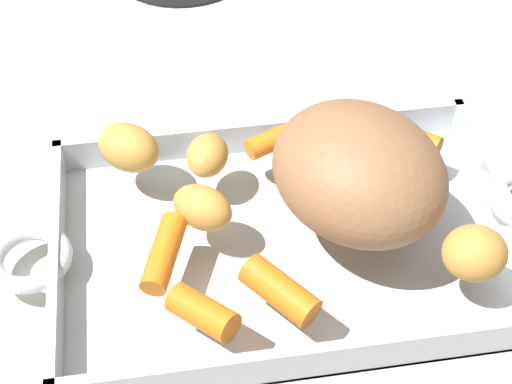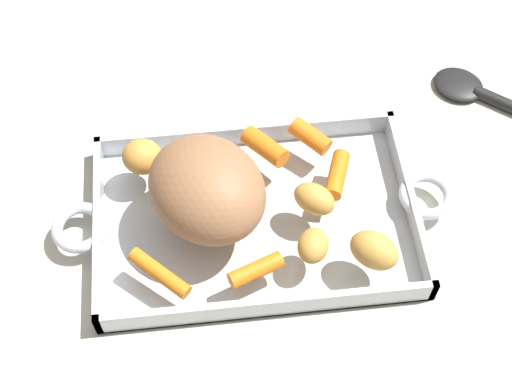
% 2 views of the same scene
% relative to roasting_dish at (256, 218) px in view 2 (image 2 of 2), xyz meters
% --- Properties ---
extents(ground_plane, '(1.96, 1.96, 0.00)m').
position_rel_roasting_dish_xyz_m(ground_plane, '(0.00, 0.00, -0.01)').
color(ground_plane, silver).
extents(roasting_dish, '(0.45, 0.23, 0.03)m').
position_rel_roasting_dish_xyz_m(roasting_dish, '(0.00, 0.00, 0.00)').
color(roasting_dish, silver).
rests_on(roasting_dish, ground_plane).
extents(pork_roast, '(0.17, 0.18, 0.09)m').
position_rel_roasting_dish_xyz_m(pork_roast, '(-0.05, 0.00, 0.07)').
color(pork_roast, '#996945').
rests_on(pork_roast, roasting_dish).
extents(baby_carrot_southwest, '(0.06, 0.04, 0.02)m').
position_rel_roasting_dish_xyz_m(baby_carrot_southwest, '(-0.01, -0.08, 0.03)').
color(baby_carrot_southwest, orange).
rests_on(baby_carrot_southwest, roasting_dish).
extents(baby_carrot_southeast, '(0.05, 0.05, 0.03)m').
position_rel_roasting_dish_xyz_m(baby_carrot_southeast, '(0.07, 0.08, 0.03)').
color(baby_carrot_southeast, orange).
rests_on(baby_carrot_southeast, roasting_dish).
extents(baby_carrot_short, '(0.04, 0.06, 0.02)m').
position_rel_roasting_dish_xyz_m(baby_carrot_short, '(0.09, 0.03, 0.03)').
color(baby_carrot_short, orange).
rests_on(baby_carrot_short, roasting_dish).
extents(baby_carrot_northeast, '(0.06, 0.06, 0.02)m').
position_rel_roasting_dish_xyz_m(baby_carrot_northeast, '(-0.11, -0.07, 0.03)').
color(baby_carrot_northeast, orange).
rests_on(baby_carrot_northeast, roasting_dish).
extents(baby_carrot_northwest, '(0.05, 0.06, 0.03)m').
position_rel_roasting_dish_xyz_m(baby_carrot_northwest, '(0.02, 0.07, 0.03)').
color(baby_carrot_northwest, orange).
rests_on(baby_carrot_northwest, roasting_dish).
extents(potato_golden_large, '(0.06, 0.06, 0.04)m').
position_rel_roasting_dish_xyz_m(potato_golden_large, '(0.11, -0.08, 0.04)').
color(potato_golden_large, gold).
rests_on(potato_golden_large, roasting_dish).
extents(potato_corner, '(0.04, 0.05, 0.03)m').
position_rel_roasting_dish_xyz_m(potato_corner, '(0.05, -0.06, 0.04)').
color(potato_corner, gold).
rests_on(potato_corner, roasting_dish).
extents(potato_golden_small, '(0.06, 0.05, 0.03)m').
position_rel_roasting_dish_xyz_m(potato_golden_small, '(0.06, -0.01, 0.04)').
color(potato_golden_small, gold).
rests_on(potato_golden_small, roasting_dish).
extents(potato_near_roast, '(0.05, 0.05, 0.04)m').
position_rel_roasting_dish_xyz_m(potato_near_roast, '(-0.12, 0.07, 0.04)').
color(potato_near_roast, gold).
rests_on(potato_near_roast, roasting_dish).
extents(serving_spoon, '(0.21, 0.18, 0.02)m').
position_rel_roasting_dish_xyz_m(serving_spoon, '(0.32, 0.13, -0.00)').
color(serving_spoon, black).
rests_on(serving_spoon, ground_plane).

